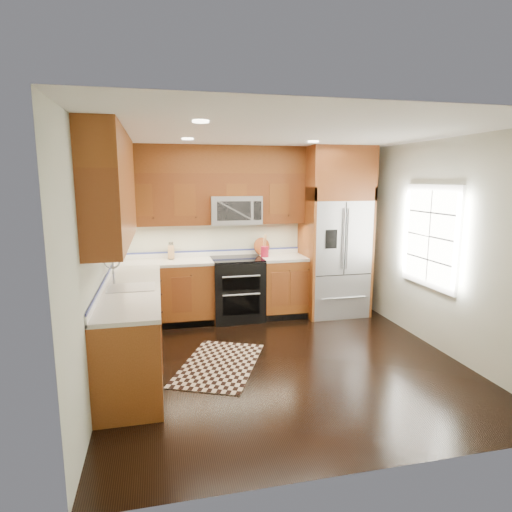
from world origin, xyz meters
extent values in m
plane|color=black|center=(0.00, 0.00, 0.00)|extent=(4.00, 4.00, 0.00)
cube|color=beige|center=(0.00, 2.00, 1.30)|extent=(4.00, 0.02, 2.60)
cube|color=beige|center=(-2.00, 0.00, 1.30)|extent=(0.02, 4.00, 2.60)
cube|color=beige|center=(2.00, 0.00, 1.30)|extent=(0.02, 4.00, 2.60)
cube|color=white|center=(1.98, 0.20, 1.40)|extent=(0.04, 1.10, 1.30)
cube|color=white|center=(1.97, 0.20, 1.40)|extent=(0.02, 0.95, 1.15)
cube|color=brown|center=(-1.31, 1.70, 0.45)|extent=(1.37, 0.60, 0.90)
cube|color=brown|center=(0.49, 1.70, 0.45)|extent=(0.72, 0.60, 0.90)
cube|color=brown|center=(-1.70, 0.20, 0.45)|extent=(0.60, 2.40, 0.90)
cube|color=silver|center=(-0.57, 1.70, 0.92)|extent=(2.85, 0.62, 0.04)
cube|color=silver|center=(-1.70, 0.20, 0.92)|extent=(0.62, 2.40, 0.04)
cube|color=brown|center=(-0.57, 1.83, 1.83)|extent=(2.85, 0.33, 0.75)
cube|color=brown|center=(-1.83, 0.20, 1.83)|extent=(0.33, 2.40, 0.75)
cube|color=brown|center=(-0.57, 1.83, 2.40)|extent=(2.85, 0.33, 0.40)
cube|color=brown|center=(-1.83, 0.20, 2.40)|extent=(0.33, 2.40, 0.40)
cube|color=black|center=(-0.25, 1.67, 0.46)|extent=(0.76, 0.64, 0.92)
cube|color=black|center=(-0.25, 1.67, 0.94)|extent=(0.76, 0.60, 0.02)
cube|color=black|center=(-0.25, 1.35, 0.62)|extent=(0.55, 0.01, 0.18)
cube|color=black|center=(-0.25, 1.35, 0.30)|extent=(0.55, 0.01, 0.28)
cylinder|color=#B2B2B7|center=(-0.25, 1.33, 0.74)|extent=(0.55, 0.02, 0.02)
cylinder|color=#B2B2B7|center=(-0.25, 1.33, 0.47)|extent=(0.55, 0.02, 0.02)
cube|color=#B2B2B7|center=(-0.25, 1.80, 1.66)|extent=(0.76, 0.40, 0.42)
cube|color=black|center=(-0.30, 1.60, 1.66)|extent=(0.50, 0.01, 0.28)
cube|color=#B2B2B7|center=(1.30, 1.63, 0.90)|extent=(0.90, 0.74, 1.80)
cube|color=black|center=(1.30, 1.26, 1.25)|extent=(0.01, 0.01, 1.08)
cube|color=black|center=(1.08, 1.25, 1.25)|extent=(0.18, 0.01, 0.28)
cube|color=brown|center=(0.83, 1.63, 1.00)|extent=(0.04, 0.74, 2.00)
cube|color=brown|center=(1.77, 1.63, 1.00)|extent=(0.04, 0.74, 2.00)
cube|color=brown|center=(1.30, 1.63, 2.20)|extent=(0.98, 0.74, 0.80)
cube|color=#B2B2B7|center=(-1.70, 0.20, 0.95)|extent=(0.50, 0.42, 0.02)
cylinder|color=#B2B2B7|center=(-1.90, 0.42, 1.08)|extent=(0.02, 0.02, 0.28)
torus|color=#B2B2B7|center=(-1.90, 0.34, 1.22)|extent=(0.18, 0.02, 0.18)
cube|color=black|center=(-0.76, 0.06, 0.01)|extent=(1.27, 1.54, 0.01)
cube|color=#A27A4F|center=(-1.21, 1.88, 1.04)|extent=(0.10, 0.13, 0.20)
cylinder|color=maroon|center=(0.19, 1.71, 1.02)|extent=(0.16, 0.16, 0.16)
cylinder|color=brown|center=(0.19, 1.90, 0.95)|extent=(0.35, 0.35, 0.02)
camera|label=1|loc=(-1.38, -4.55, 2.11)|focal=30.00mm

